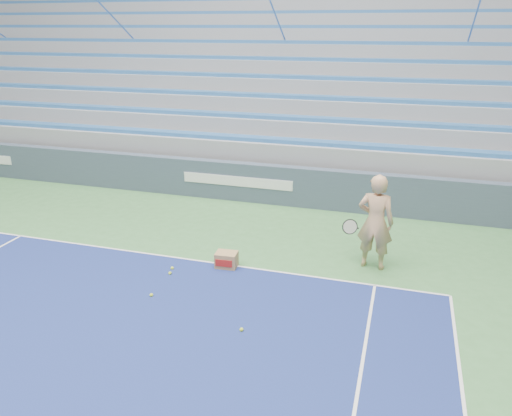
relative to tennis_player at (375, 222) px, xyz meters
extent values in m
cube|color=white|center=(-3.98, -0.81, -0.98)|extent=(10.97, 0.05, 0.00)
cube|color=#3B4859|center=(-3.98, 3.19, -0.45)|extent=(30.00, 0.30, 1.10)
cube|color=white|center=(-3.98, 3.03, -0.40)|extent=(3.20, 0.02, 0.28)
cube|color=gray|center=(-3.98, 7.74, -0.45)|extent=(30.00, 8.50, 1.10)
cube|color=gray|center=(-3.98, 7.74, 0.35)|extent=(30.00, 8.50, 0.50)
cube|color=#2D63A5|center=(-3.98, 3.86, 0.66)|extent=(29.60, 0.42, 0.11)
cube|color=gray|center=(-3.98, 8.16, 0.85)|extent=(30.00, 7.65, 0.50)
cube|color=#2D63A5|center=(-3.98, 4.71, 1.16)|extent=(29.60, 0.42, 0.11)
cube|color=gray|center=(-3.98, 8.59, 1.35)|extent=(30.00, 6.80, 0.50)
cube|color=#2D63A5|center=(-3.98, 5.56, 1.66)|extent=(29.60, 0.42, 0.11)
cube|color=gray|center=(-3.98, 9.01, 1.85)|extent=(30.00, 5.95, 0.50)
cube|color=#2D63A5|center=(-3.98, 6.41, 2.16)|extent=(29.60, 0.42, 0.11)
cube|color=gray|center=(-3.98, 9.44, 2.35)|extent=(30.00, 5.10, 0.50)
cube|color=#2D63A5|center=(-3.98, 7.26, 2.66)|extent=(29.60, 0.42, 0.11)
cube|color=gray|center=(-3.98, 9.86, 2.85)|extent=(30.00, 4.25, 0.50)
cube|color=#2D63A5|center=(-3.98, 8.11, 3.16)|extent=(29.60, 0.42, 0.11)
cube|color=gray|center=(-3.98, 10.29, 3.35)|extent=(30.00, 3.40, 0.50)
cube|color=#2D63A5|center=(-3.98, 8.96, 3.66)|extent=(29.60, 0.42, 0.11)
cube|color=gray|center=(-3.98, 10.71, 3.85)|extent=(30.00, 2.55, 0.50)
cube|color=#2D63A5|center=(-3.98, 9.81, 4.16)|extent=(29.60, 0.42, 0.11)
cube|color=gray|center=(-3.98, 11.14, 4.35)|extent=(30.00, 1.70, 0.50)
cube|color=gray|center=(-3.98, 12.29, 2.65)|extent=(31.00, 0.40, 7.30)
cylinder|color=#3568BC|center=(-9.98, 7.74, 3.60)|extent=(0.05, 8.53, 5.04)
cylinder|color=#3568BC|center=(-3.98, 7.74, 3.60)|extent=(0.05, 8.53, 5.04)
cylinder|color=#3568BC|center=(2.02, 7.74, 3.60)|extent=(0.05, 8.53, 5.04)
imported|color=tan|center=(0.00, 0.00, 0.00)|extent=(0.78, 0.56, 1.99)
cylinder|color=black|center=(-0.35, -0.25, -0.05)|extent=(0.12, 0.27, 0.08)
cylinder|color=beige|center=(-0.45, -0.53, 0.05)|extent=(0.29, 0.16, 0.28)
torus|color=black|center=(-0.45, -0.53, 0.05)|extent=(0.31, 0.18, 0.30)
cube|color=#9F7A4D|center=(-2.87, -0.89, -0.83)|extent=(0.46, 0.36, 0.33)
cube|color=#B21E19|center=(-2.87, -1.06, -0.83)|extent=(0.35, 0.04, 0.15)
sphere|color=#C8E42E|center=(-1.85, -3.00, -0.96)|extent=(0.07, 0.07, 0.07)
sphere|color=#C8E42E|center=(-3.85, -1.54, -0.96)|extent=(0.07, 0.07, 0.07)
sphere|color=#C8E42E|center=(-3.79, -2.43, -0.96)|extent=(0.07, 0.07, 0.07)
sphere|color=#C8E42E|center=(-3.90, -1.33, -0.96)|extent=(0.07, 0.07, 0.07)
camera|label=1|loc=(0.40, -9.59, 3.73)|focal=35.00mm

